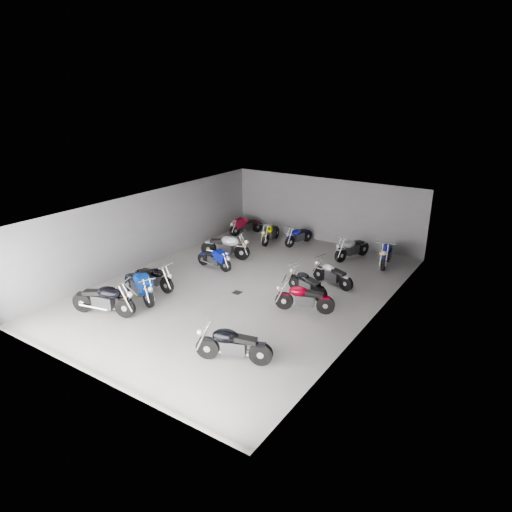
# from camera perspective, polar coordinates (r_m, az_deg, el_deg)

# --- Properties ---
(ground) EXTENTS (14.00, 14.00, 0.00)m
(ground) POSITION_cam_1_polar(r_m,az_deg,el_deg) (17.73, -1.42, -4.03)
(ground) COLOR gray
(ground) RESTS_ON ground
(wall_back) EXTENTS (10.00, 0.10, 3.20)m
(wall_back) POSITION_cam_1_polar(r_m,az_deg,el_deg) (22.97, 8.62, 5.68)
(wall_back) COLOR slate
(wall_back) RESTS_ON ground
(wall_left) EXTENTS (0.10, 14.00, 3.20)m
(wall_left) POSITION_cam_1_polar(r_m,az_deg,el_deg) (20.28, -13.16, 3.42)
(wall_left) COLOR slate
(wall_left) RESTS_ON ground
(wall_right) EXTENTS (0.10, 14.00, 3.20)m
(wall_right) POSITION_cam_1_polar(r_m,az_deg,el_deg) (15.02, 14.40, -2.67)
(wall_right) COLOR slate
(wall_right) RESTS_ON ground
(ceiling) EXTENTS (10.00, 14.00, 0.04)m
(ceiling) POSITION_cam_1_polar(r_m,az_deg,el_deg) (16.66, -1.51, 6.11)
(ceiling) COLOR black
(ceiling) RESTS_ON wall_back
(drain_grate) EXTENTS (0.32, 0.32, 0.01)m
(drain_grate) POSITION_cam_1_polar(r_m,az_deg,el_deg) (17.35, -2.36, -4.58)
(drain_grate) COLOR black
(drain_grate) RESTS_ON ground
(motorcycle_left_a) EXTENTS (2.27, 0.90, 1.03)m
(motorcycle_left_a) POSITION_cam_1_polar(r_m,az_deg,el_deg) (16.34, -18.47, -5.18)
(motorcycle_left_a) COLOR black
(motorcycle_left_a) RESTS_ON ground
(motorcycle_left_b) EXTENTS (2.21, 0.89, 1.01)m
(motorcycle_left_b) POSITION_cam_1_polar(r_m,az_deg,el_deg) (17.13, -14.41, -3.60)
(motorcycle_left_b) COLOR black
(motorcycle_left_b) RESTS_ON ground
(motorcycle_left_c) EXTENTS (2.01, 0.39, 0.88)m
(motorcycle_left_c) POSITION_cam_1_polar(r_m,az_deg,el_deg) (17.91, -12.67, -2.61)
(motorcycle_left_c) COLOR black
(motorcycle_left_c) RESTS_ON ground
(motorcycle_left_e) EXTENTS (1.85, 0.40, 0.81)m
(motorcycle_left_e) POSITION_cam_1_polar(r_m,az_deg,el_deg) (19.55, -5.21, -0.33)
(motorcycle_left_e) COLOR black
(motorcycle_left_e) RESTS_ON ground
(motorcycle_left_f) EXTENTS (2.30, 0.76, 1.03)m
(motorcycle_left_f) POSITION_cam_1_polar(r_m,az_deg,el_deg) (20.68, -3.80, 1.22)
(motorcycle_left_f) COLOR black
(motorcycle_left_f) RESTS_ON ground
(motorcycle_right_a) EXTENTS (2.12, 0.96, 0.98)m
(motorcycle_right_a) POSITION_cam_1_polar(r_m,az_deg,el_deg) (13.02, -2.94, -11.01)
(motorcycle_right_a) COLOR black
(motorcycle_right_a) RESTS_ON ground
(motorcycle_right_d) EXTENTS (2.01, 0.82, 0.91)m
(motorcycle_right_d) POSITION_cam_1_polar(r_m,az_deg,el_deg) (15.84, 6.02, -5.26)
(motorcycle_right_d) COLOR black
(motorcycle_right_d) RESTS_ON ground
(motorcycle_right_e) EXTENTS (1.89, 0.70, 0.85)m
(motorcycle_right_e) POSITION_cam_1_polar(r_m,az_deg,el_deg) (17.06, 6.35, -3.45)
(motorcycle_right_e) COLOR black
(motorcycle_right_e) RESTS_ON ground
(motorcycle_right_f) EXTENTS (1.88, 0.59, 0.84)m
(motorcycle_right_f) POSITION_cam_1_polar(r_m,az_deg,el_deg) (18.06, 9.48, -2.27)
(motorcycle_right_f) COLOR black
(motorcycle_right_f) RESTS_ON ground
(motorcycle_back_a) EXTENTS (0.93, 1.85, 0.87)m
(motorcycle_back_a) POSITION_cam_1_polar(r_m,az_deg,el_deg) (24.12, -1.29, 3.83)
(motorcycle_back_a) COLOR black
(motorcycle_back_a) RESTS_ON ground
(motorcycle_back_b) EXTENTS (0.52, 2.01, 0.89)m
(motorcycle_back_b) POSITION_cam_1_polar(r_m,az_deg,el_deg) (22.80, 1.82, 2.88)
(motorcycle_back_b) COLOR black
(motorcycle_back_b) RESTS_ON ground
(motorcycle_back_c) EXTENTS (0.55, 1.89, 0.84)m
(motorcycle_back_c) POSITION_cam_1_polar(r_m,az_deg,el_deg) (22.58, 5.33, 2.55)
(motorcycle_back_c) COLOR black
(motorcycle_back_c) RESTS_ON ground
(motorcycle_back_e) EXTENTS (0.85, 2.05, 0.93)m
(motorcycle_back_e) POSITION_cam_1_polar(r_m,az_deg,el_deg) (21.00, 11.88, 0.97)
(motorcycle_back_e) COLOR black
(motorcycle_back_e) RESTS_ON ground
(motorcycle_back_f) EXTENTS (0.59, 2.28, 1.00)m
(motorcycle_back_f) POSITION_cam_1_polar(r_m,az_deg,el_deg) (20.65, 16.05, 0.38)
(motorcycle_back_f) COLOR black
(motorcycle_back_f) RESTS_ON ground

